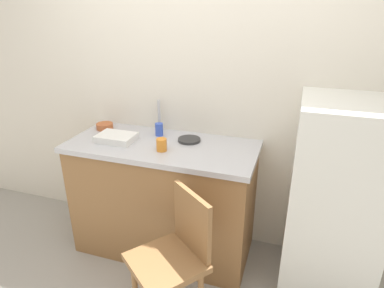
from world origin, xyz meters
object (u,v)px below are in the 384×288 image
Objects in this scene: terracotta_bowl at (105,126)px; cup_orange at (162,145)px; refrigerator at (334,202)px; dish_tray at (116,138)px; cup_blue at (159,129)px; chair at (175,255)px; hotplate at (189,140)px.

terracotta_bowl is 0.67m from cup_orange.
refrigerator reaches higher than dish_tray.
terracotta_bowl is at bearing -179.01° from cup_blue.
hotplate is (-0.15, 0.72, 0.45)m from chair.
terracotta_bowl is 0.49m from cup_blue.
dish_tray is at bearing -142.59° from cup_blue.
terracotta_bowl is 0.74m from hotplate.
refrigerator is 1.60m from dish_tray.
dish_tray is 0.40m from cup_orange.
dish_tray is at bearing 178.82° from chair.
cup_orange is at bearing -8.78° from dish_tray.
cup_blue is (-1.31, 0.15, 0.30)m from refrigerator.
refrigerator reaches higher than hotplate.
cup_orange is at bearing -63.23° from cup_blue.
chair is 8.97× the size of cup_blue.
cup_blue is at bearing 0.99° from terracotta_bowl.
terracotta_bowl is at bearing 178.39° from chair.
chair is at bearing -78.13° from hotplate.
dish_tray reaches higher than hotplate.
chair is 6.62× the size of terracotta_bowl.
chair is at bearing -61.51° from cup_blue.
terracotta_bowl is (-0.22, 0.19, -0.00)m from dish_tray.
dish_tray is at bearing -178.04° from refrigerator.
chair is 0.99m from cup_blue.
hotplate is (0.74, -0.03, -0.01)m from terracotta_bowl.
dish_tray reaches higher than chair.
hotplate is at bearing -2.14° from terracotta_bowl.
cup_blue is at bearing 37.41° from dish_tray.
refrigerator is 1.09m from hotplate.
refrigerator is at bearing 72.47° from chair.
hotplate is at bearing 173.94° from refrigerator.
refrigerator is 10.18× the size of terracotta_bowl.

